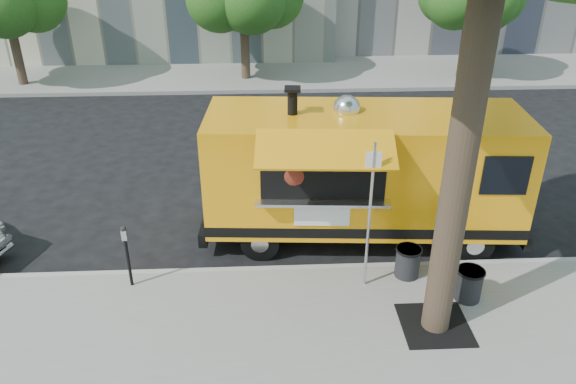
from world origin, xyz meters
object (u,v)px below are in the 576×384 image
trash_bin_left (469,283)px  trash_bin_right (408,261)px  parking_meter (126,249)px  food_truck (362,172)px  sign_post (370,209)px

trash_bin_left → trash_bin_right: (-0.97, 0.78, -0.00)m
parking_meter → food_truck: size_ratio=0.19×
parking_meter → trash_bin_right: bearing=0.5°
sign_post → parking_meter: size_ratio=2.25×
parking_meter → trash_bin_right: parking_meter is taller
parking_meter → sign_post: bearing=-2.5°
sign_post → trash_bin_left: (1.86, -0.53, -1.36)m
trash_bin_left → parking_meter: bearing=173.5°
sign_post → trash_bin_left: 2.37m
food_truck → trash_bin_right: size_ratio=11.36×
parking_meter → trash_bin_left: parking_meter is taller
trash_bin_left → food_truck: bearing=123.4°
parking_meter → food_truck: (4.75, 1.79, 0.64)m
food_truck → trash_bin_right: bearing=-64.4°
trash_bin_left → trash_bin_right: trash_bin_left is taller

